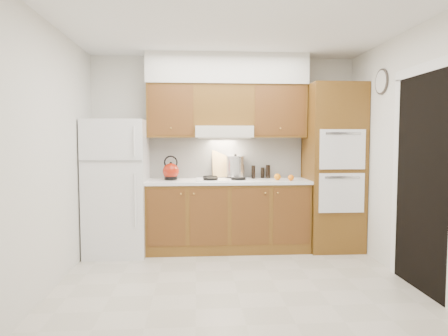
# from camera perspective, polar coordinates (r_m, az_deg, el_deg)

# --- Properties ---
(floor) EXTENTS (3.60, 3.60, 0.00)m
(floor) POSITION_cam_1_polar(r_m,az_deg,el_deg) (4.32, 1.48, -15.84)
(floor) COLOR beige
(floor) RESTS_ON ground
(ceiling) EXTENTS (3.60, 3.60, 0.00)m
(ceiling) POSITION_cam_1_polar(r_m,az_deg,el_deg) (4.22, 1.55, 19.61)
(ceiling) COLOR white
(ceiling) RESTS_ON wall_back
(wall_back) EXTENTS (3.60, 0.02, 2.60)m
(wall_back) POSITION_cam_1_polar(r_m,az_deg,el_deg) (5.56, 0.04, 2.30)
(wall_back) COLOR silver
(wall_back) RESTS_ON floor
(wall_left) EXTENTS (0.02, 3.00, 2.60)m
(wall_left) POSITION_cam_1_polar(r_m,az_deg,el_deg) (4.28, -23.21, 1.47)
(wall_left) COLOR silver
(wall_left) RESTS_ON floor
(wall_right) EXTENTS (0.02, 3.00, 2.60)m
(wall_right) POSITION_cam_1_polar(r_m,az_deg,el_deg) (4.60, 24.45, 1.59)
(wall_right) COLOR silver
(wall_right) RESTS_ON floor
(fridge) EXTENTS (0.75, 0.72, 1.72)m
(fridge) POSITION_cam_1_polar(r_m,az_deg,el_deg) (5.32, -14.99, -2.67)
(fridge) COLOR white
(fridge) RESTS_ON floor
(base_cabinets) EXTENTS (2.11, 0.60, 0.90)m
(base_cabinets) POSITION_cam_1_polar(r_m,az_deg,el_deg) (5.36, 0.53, -6.92)
(base_cabinets) COLOR brown
(base_cabinets) RESTS_ON floor
(countertop) EXTENTS (2.13, 0.62, 0.04)m
(countertop) POSITION_cam_1_polar(r_m,az_deg,el_deg) (5.28, 0.54, -1.93)
(countertop) COLOR white
(countertop) RESTS_ON base_cabinets
(backsplash) EXTENTS (2.11, 0.03, 0.56)m
(backsplash) POSITION_cam_1_polar(r_m,az_deg,el_deg) (5.55, 0.30, 1.47)
(backsplash) COLOR white
(backsplash) RESTS_ON countertop
(oven_cabinet) EXTENTS (0.70, 0.65, 2.20)m
(oven_cabinet) POSITION_cam_1_polar(r_m,az_deg,el_deg) (5.54, 15.31, 0.08)
(oven_cabinet) COLOR brown
(oven_cabinet) RESTS_ON floor
(upper_cab_left) EXTENTS (0.63, 0.33, 0.70)m
(upper_cab_left) POSITION_cam_1_polar(r_m,az_deg,el_deg) (5.40, -7.50, 8.05)
(upper_cab_left) COLOR brown
(upper_cab_left) RESTS_ON wall_back
(upper_cab_right) EXTENTS (0.73, 0.33, 0.70)m
(upper_cab_right) POSITION_cam_1_polar(r_m,az_deg,el_deg) (5.50, 7.68, 7.98)
(upper_cab_right) COLOR brown
(upper_cab_right) RESTS_ON wall_back
(range_hood) EXTENTS (0.75, 0.45, 0.15)m
(range_hood) POSITION_cam_1_polar(r_m,az_deg,el_deg) (5.33, -0.06, 5.18)
(range_hood) COLOR silver
(range_hood) RESTS_ON wall_back
(upper_cab_over_hood) EXTENTS (0.75, 0.33, 0.55)m
(upper_cab_over_hood) POSITION_cam_1_polar(r_m,az_deg,el_deg) (5.41, -0.11, 8.88)
(upper_cab_over_hood) COLOR brown
(upper_cab_over_hood) RESTS_ON range_hood
(soffit) EXTENTS (2.13, 0.36, 0.40)m
(soffit) POSITION_cam_1_polar(r_m,az_deg,el_deg) (5.46, 0.44, 13.86)
(soffit) COLOR silver
(soffit) RESTS_ON wall_back
(cooktop) EXTENTS (0.74, 0.50, 0.01)m
(cooktop) POSITION_cam_1_polar(r_m,az_deg,el_deg) (5.29, -0.01, -1.63)
(cooktop) COLOR white
(cooktop) RESTS_ON countertop
(doorway) EXTENTS (0.02, 0.90, 2.10)m
(doorway) POSITION_cam_1_polar(r_m,az_deg,el_deg) (4.31, 26.43, -1.95)
(doorway) COLOR black
(doorway) RESTS_ON floor
(wall_clock) EXTENTS (0.02, 0.30, 0.30)m
(wall_clock) POSITION_cam_1_polar(r_m,az_deg,el_deg) (5.13, 21.60, 11.40)
(wall_clock) COLOR #3F3833
(wall_clock) RESTS_ON wall_right
(kettle) EXTENTS (0.27, 0.27, 0.21)m
(kettle) POSITION_cam_1_polar(r_m,az_deg,el_deg) (5.28, -7.60, -0.47)
(kettle) COLOR maroon
(kettle) RESTS_ON countertop
(cutting_board) EXTENTS (0.29, 0.12, 0.37)m
(cutting_board) POSITION_cam_1_polar(r_m,az_deg,el_deg) (5.51, -0.22, 0.62)
(cutting_board) COLOR tan
(cutting_board) RESTS_ON countertop
(stock_pot) EXTENTS (0.32, 0.32, 0.27)m
(stock_pot) POSITION_cam_1_polar(r_m,az_deg,el_deg) (5.44, 1.63, 0.21)
(stock_pot) COLOR silver
(stock_pot) RESTS_ON cooktop
(condiment_a) EXTENTS (0.06, 0.06, 0.18)m
(condiment_a) POSITION_cam_1_polar(r_m,az_deg,el_deg) (5.48, 4.21, -0.57)
(condiment_a) COLOR black
(condiment_a) RESTS_ON countertop
(condiment_b) EXTENTS (0.07, 0.07, 0.18)m
(condiment_b) POSITION_cam_1_polar(r_m,az_deg,el_deg) (5.54, 6.31, -0.51)
(condiment_b) COLOR black
(condiment_b) RESTS_ON countertop
(condiment_c) EXTENTS (0.06, 0.06, 0.14)m
(condiment_c) POSITION_cam_1_polar(r_m,az_deg,el_deg) (5.59, 5.52, -0.67)
(condiment_c) COLOR black
(condiment_c) RESTS_ON countertop
(orange_near) EXTENTS (0.08, 0.08, 0.08)m
(orange_near) POSITION_cam_1_polar(r_m,az_deg,el_deg) (5.24, 9.53, -1.37)
(orange_near) COLOR orange
(orange_near) RESTS_ON countertop
(orange_far) EXTENTS (0.09, 0.09, 0.09)m
(orange_far) POSITION_cam_1_polar(r_m,az_deg,el_deg) (5.29, 7.64, -1.26)
(orange_far) COLOR orange
(orange_far) RESTS_ON countertop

